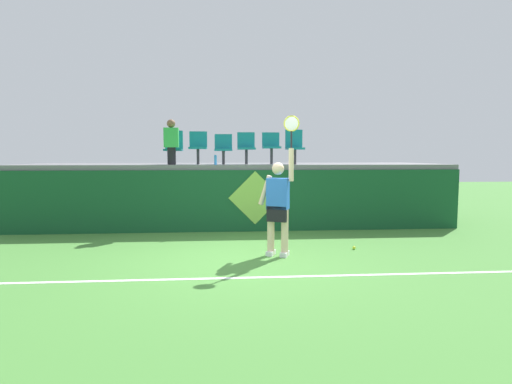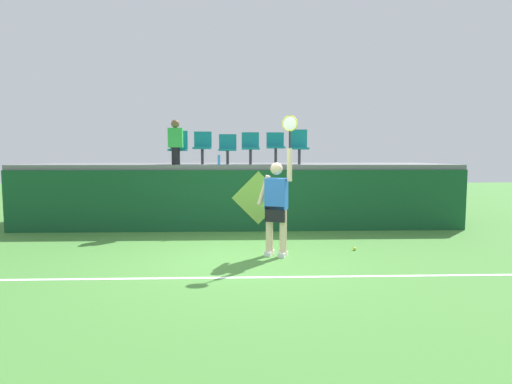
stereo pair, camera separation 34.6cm
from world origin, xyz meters
name	(u,v)px [view 1 (the left image)]	position (x,y,z in m)	size (l,w,h in m)	color
ground_plane	(241,261)	(0.00, 0.00, 0.00)	(40.00, 40.00, 0.00)	#478438
court_back_wall	(236,201)	(0.00, 2.81, 0.73)	(11.00, 0.20, 1.47)	#144C28
spectator_platform	(234,166)	(0.00, 4.29, 1.53)	(11.00, 3.05, 0.12)	slate
court_baseline_stripe	(244,278)	(0.00, -1.00, 0.00)	(9.90, 0.08, 0.01)	white
tennis_player	(278,204)	(0.69, 0.31, 0.95)	(0.71, 0.39, 2.51)	white
tennis_ball	(354,248)	(2.22, 0.68, 0.03)	(0.07, 0.07, 0.07)	#D1E533
water_bottle	(215,160)	(-0.48, 2.87, 1.71)	(0.06, 0.06, 0.24)	#338CE5
stadium_chair_0	(174,146)	(-1.52, 3.43, 2.04)	(0.44, 0.42, 0.84)	#38383D
stadium_chair_1	(198,146)	(-0.92, 3.42, 2.06)	(0.44, 0.42, 0.83)	#38383D
stadium_chair_2	(223,147)	(-0.29, 3.42, 2.01)	(0.44, 0.42, 0.76)	#38383D
stadium_chair_3	(246,146)	(0.29, 3.42, 2.04)	(0.44, 0.42, 0.81)	#38383D
stadium_chair_4	(271,146)	(0.92, 3.42, 2.06)	(0.44, 0.42, 0.81)	#38383D
stadium_chair_5	(294,145)	(1.51, 3.43, 2.07)	(0.44, 0.42, 0.88)	#38383D
spectator_0	(171,141)	(-1.52, 3.00, 2.15)	(0.34, 0.20, 1.08)	black
wall_signage_mount	(255,231)	(0.46, 2.71, 0.00)	(1.27, 0.01, 1.44)	#144C28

